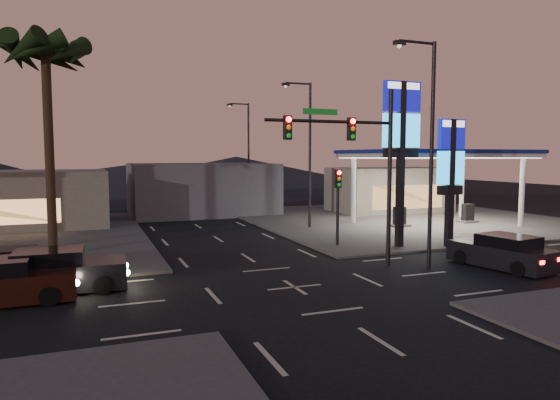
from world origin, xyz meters
name	(u,v)px	position (x,y,z in m)	size (l,w,h in m)	color
ground	(295,287)	(0.00, 0.00, 0.00)	(140.00, 140.00, 0.00)	black
corner_lot_ne	(402,219)	(16.00, 16.00, 0.06)	(24.00, 24.00, 0.12)	#47443F
gas_station	(436,155)	(16.00, 12.00, 5.08)	(12.20, 8.20, 5.47)	silver
convenience_store	(389,190)	(18.00, 21.00, 2.00)	(10.00, 6.00, 4.00)	#726B5B
pylon_sign_tall	(401,131)	(8.50, 5.50, 6.39)	(2.20, 0.35, 9.00)	black
pylon_sign_short	(451,163)	(11.00, 4.50, 4.66)	(1.60, 0.35, 7.00)	black
traffic_signal_mast	(356,152)	(3.76, 1.99, 5.23)	(6.10, 0.39, 8.00)	black
pedestal_signal	(338,195)	(5.50, 6.98, 2.92)	(0.32, 0.39, 4.30)	black
streetlight_near	(428,140)	(6.79, 1.00, 5.72)	(2.14, 0.25, 10.00)	black
streetlight_mid	(307,146)	(6.79, 14.00, 5.72)	(2.14, 0.25, 10.00)	black
streetlight_far	(246,149)	(6.79, 28.00, 5.72)	(2.14, 0.25, 10.00)	black
palm_a	(46,64)	(-9.00, 9.50, 9.43)	(4.41, 4.41, 10.86)	black
building_far_mid	(201,189)	(2.00, 26.00, 2.20)	(12.00, 9.00, 4.40)	#4C4C51
hill_right	(236,172)	(15.00, 60.00, 2.50)	(50.00, 50.00, 5.00)	black
hill_center	(140,177)	(0.00, 60.00, 2.00)	(60.00, 60.00, 4.00)	black
car_lane_a_front	(57,272)	(-8.46, 2.61, 0.74)	(4.96, 2.21, 1.59)	black
car_lane_a_mid	(1,283)	(-10.16, 1.61, 0.72)	(4.78, 2.08, 1.54)	black
car_lane_b_front	(13,267)	(-10.17, 4.74, 0.63)	(4.26, 1.91, 1.37)	#555558
suv_station	(503,253)	(10.01, -0.31, 0.71)	(2.67, 4.82, 1.53)	black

